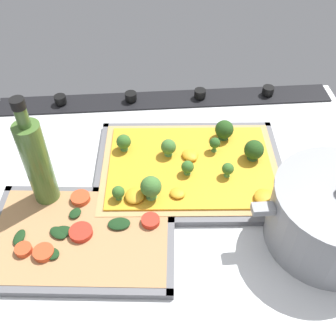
{
  "coord_description": "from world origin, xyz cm",
  "views": [
    {
      "loc": [
        5.36,
        50.01,
        58.23
      ],
      "look_at": [
        1.58,
        -0.87,
        6.18
      ],
      "focal_mm": 42.76,
      "sensor_mm": 36.0,
      "label": 1
    }
  ],
  "objects": [
    {
      "name": "oil_bottle",
      "position": [
        24.11,
        -0.2,
        9.77
      ],
      "size": [
        4.54,
        4.54,
        23.28
      ],
      "color": "#476B2D",
      "rests_on": "ground_plane"
    },
    {
      "name": "veggie_pizza_back",
      "position": [
        17.5,
        9.09,
        1.08
      ],
      "size": [
        31.58,
        22.11,
        1.9
      ],
      "color": "tan",
      "rests_on": "baking_tray_back"
    },
    {
      "name": "ground_plane",
      "position": [
        0.0,
        0.0,
        -1.5
      ],
      "size": [
        83.95,
        67.1,
        3.0
      ],
      "primitive_type": "cube",
      "color": "silver"
    },
    {
      "name": "cooking_pot",
      "position": [
        -24.61,
        11.94,
        5.92
      ],
      "size": [
        27.92,
        21.13,
        14.15
      ],
      "color": "gray",
      "rests_on": "ground_plane"
    },
    {
      "name": "stove_control_panel",
      "position": [
        0.0,
        -30.05,
        0.54
      ],
      "size": [
        80.6,
        7.0,
        2.6
      ],
      "color": "black",
      "rests_on": "ground_plane"
    },
    {
      "name": "baking_tray_back",
      "position": [
        17.42,
        9.19,
        0.38
      ],
      "size": [
        34.19,
        24.72,
        1.3
      ],
      "color": "slate",
      "rests_on": "ground_plane"
    },
    {
      "name": "baking_tray_front",
      "position": [
        -3.17,
        -5.74,
        0.36
      ],
      "size": [
        39.12,
        29.95,
        1.3
      ],
      "color": "slate",
      "rests_on": "ground_plane"
    },
    {
      "name": "broccoli_pizza",
      "position": [
        -3.32,
        -5.57,
        1.8
      ],
      "size": [
        36.57,
        27.4,
        6.08
      ],
      "color": "tan",
      "rests_on": "baking_tray_front"
    }
  ]
}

